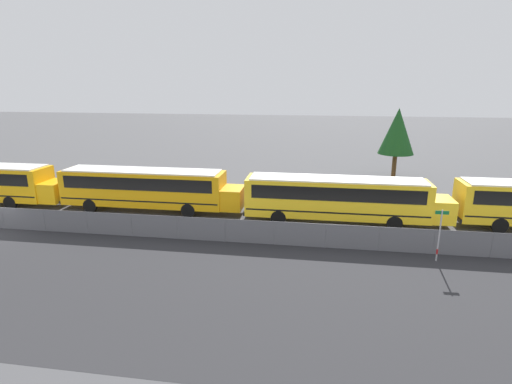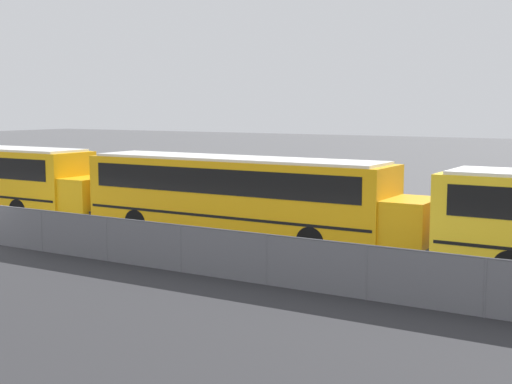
% 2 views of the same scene
% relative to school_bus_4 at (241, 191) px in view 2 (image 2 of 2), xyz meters
% --- Properties ---
extents(school_bus_4, '(13.98, 2.56, 3.18)m').
position_rel_school_bus_4_xyz_m(school_bus_4, '(0.00, 0.00, 0.00)').
color(school_bus_4, orange).
rests_on(school_bus_4, ground_plane).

